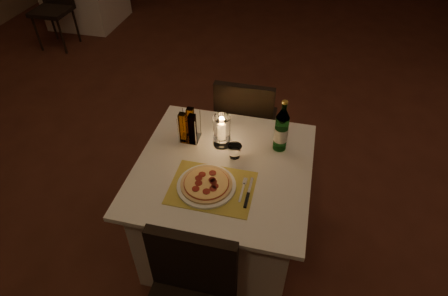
% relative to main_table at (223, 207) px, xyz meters
% --- Properties ---
extents(floor, '(8.00, 10.00, 0.02)m').
position_rel_main_table_xyz_m(floor, '(0.04, 0.40, -0.38)').
color(floor, '#4D2318').
rests_on(floor, ground).
extents(main_table, '(1.00, 1.00, 0.74)m').
position_rel_main_table_xyz_m(main_table, '(0.00, 0.00, 0.00)').
color(main_table, silver).
rests_on(main_table, ground).
extents(chair_far, '(0.42, 0.42, 0.90)m').
position_rel_main_table_xyz_m(chair_far, '(-0.00, 0.71, 0.18)').
color(chair_far, black).
rests_on(chair_far, ground).
extents(placemat, '(0.45, 0.34, 0.00)m').
position_rel_main_table_xyz_m(placemat, '(-0.02, -0.18, 0.37)').
color(placemat, '#B29E3E').
rests_on(placemat, main_table).
extents(plate, '(0.32, 0.32, 0.01)m').
position_rel_main_table_xyz_m(plate, '(-0.05, -0.18, 0.38)').
color(plate, white).
rests_on(plate, placemat).
extents(pizza, '(0.28, 0.28, 0.02)m').
position_rel_main_table_xyz_m(pizza, '(-0.05, -0.18, 0.39)').
color(pizza, '#D8B77F').
rests_on(pizza, plate).
extents(fork, '(0.02, 0.18, 0.00)m').
position_rel_main_table_xyz_m(fork, '(0.14, -0.15, 0.37)').
color(fork, silver).
rests_on(fork, placemat).
extents(knife, '(0.02, 0.22, 0.01)m').
position_rel_main_table_xyz_m(knife, '(0.18, -0.21, 0.37)').
color(knife, black).
rests_on(knife, placemat).
extents(tumbler, '(0.08, 0.08, 0.08)m').
position_rel_main_table_xyz_m(tumbler, '(0.05, 0.09, 0.41)').
color(tumbler, white).
rests_on(tumbler, main_table).
extents(water_bottle, '(0.08, 0.08, 0.34)m').
position_rel_main_table_xyz_m(water_bottle, '(0.29, 0.23, 0.50)').
color(water_bottle, '#519655').
rests_on(water_bottle, main_table).
extents(hurricane_candle, '(0.11, 0.11, 0.21)m').
position_rel_main_table_xyz_m(hurricane_candle, '(-0.05, 0.18, 0.49)').
color(hurricane_candle, white).
rests_on(hurricane_candle, main_table).
extents(cruet_caddy, '(0.12, 0.12, 0.21)m').
position_rel_main_table_xyz_m(cruet_caddy, '(-0.26, 0.18, 0.46)').
color(cruet_caddy, white).
rests_on(cruet_caddy, main_table).
extents(neighbor_chair_la, '(0.42, 0.42, 0.90)m').
position_rel_main_table_xyz_m(neighbor_chair_la, '(-2.74, 2.52, 0.18)').
color(neighbor_chair_la, black).
rests_on(neighbor_chair_la, ground).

